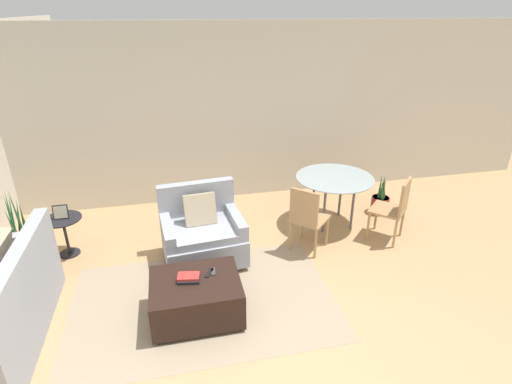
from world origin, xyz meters
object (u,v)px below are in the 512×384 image
(armchair, at_px, (202,234))
(picture_frame, at_px, (60,212))
(dining_table, at_px, (334,183))
(potted_plant_small, at_px, (380,202))
(book_stack, at_px, (189,278))
(ottoman, at_px, (196,297))
(tv_remote_primary, at_px, (209,273))
(dining_chair_near_right, at_px, (395,206))
(side_table, at_px, (64,229))
(potted_plant, at_px, (22,245))
(tv_remote_secondary, at_px, (213,271))
(dining_chair_near_left, at_px, (307,215))

(armchair, height_order, picture_frame, armchair)
(dining_table, height_order, potted_plant_small, dining_table)
(book_stack, relative_size, dining_table, 0.22)
(ottoman, relative_size, tv_remote_primary, 5.64)
(picture_frame, relative_size, dining_chair_near_right, 0.20)
(armchair, xyz_separation_m, ottoman, (-0.17, -1.03, -0.12))
(ottoman, xyz_separation_m, picture_frame, (-1.52, 1.50, 0.38))
(side_table, height_order, picture_frame, picture_frame)
(tv_remote_primary, distance_m, potted_plant, 2.56)
(ottoman, xyz_separation_m, dining_table, (2.10, 1.53, 0.42))
(potted_plant_small, bearing_deg, armchair, -166.78)
(book_stack, relative_size, picture_frame, 1.33)
(dining_chair_near_right, bearing_deg, ottoman, -161.36)
(armchair, xyz_separation_m, side_table, (-1.68, 0.47, 0.02))
(armchair, height_order, book_stack, armchair)
(dining_table, bearing_deg, tv_remote_secondary, -143.32)
(ottoman, relative_size, potted_plant_small, 1.43)
(tv_remote_primary, bearing_deg, potted_plant, 148.31)
(picture_frame, bearing_deg, tv_remote_primary, -39.94)
(potted_plant, bearing_deg, tv_remote_secondary, -30.92)
(book_stack, xyz_separation_m, dining_chair_near_right, (2.77, 0.89, 0.06))
(ottoman, height_order, tv_remote_secondary, tv_remote_secondary)
(dining_chair_near_left, bearing_deg, tv_remote_primary, -148.44)
(armchair, height_order, dining_chair_near_left, armchair)
(tv_remote_primary, relative_size, potted_plant, 0.16)
(tv_remote_secondary, distance_m, potted_plant_small, 3.19)
(potted_plant, relative_size, side_table, 1.96)
(dining_chair_near_left, bearing_deg, potted_plant, 171.50)
(armchair, bearing_deg, ottoman, -99.33)
(potted_plant_small, bearing_deg, picture_frame, -177.60)
(armchair, height_order, dining_table, armchair)
(book_stack, xyz_separation_m, side_table, (-1.46, 1.47, -0.09))
(armchair, distance_m, dining_chair_near_left, 1.33)
(picture_frame, bearing_deg, side_table, 90.00)
(picture_frame, bearing_deg, dining_chair_near_right, -7.82)
(armchair, distance_m, ottoman, 1.05)
(ottoman, xyz_separation_m, side_table, (-1.52, 1.50, 0.14))
(armchair, height_order, dining_chair_near_right, armchair)
(tv_remote_secondary, height_order, dining_table, dining_table)
(book_stack, distance_m, potted_plant, 2.43)
(side_table, bearing_deg, picture_frame, -90.00)
(tv_remote_secondary, distance_m, dining_table, 2.38)
(armchair, relative_size, tv_remote_primary, 6.47)
(picture_frame, bearing_deg, dining_chair_near_left, -10.94)
(book_stack, xyz_separation_m, tv_remote_primary, (0.21, 0.07, -0.02))
(tv_remote_primary, relative_size, dining_chair_near_right, 0.18)
(tv_remote_primary, height_order, picture_frame, picture_frame)
(ottoman, bearing_deg, armchair, 80.67)
(dining_chair_near_left, bearing_deg, ottoman, -148.38)
(ottoman, distance_m, book_stack, 0.23)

